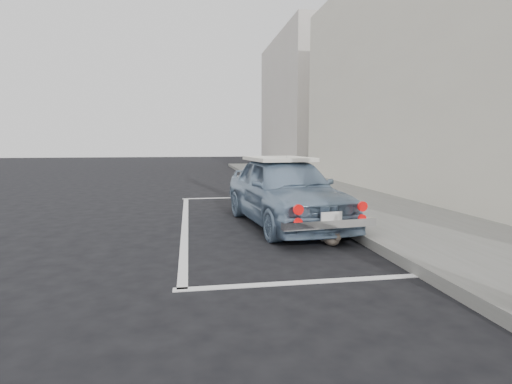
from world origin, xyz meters
The scene contains 9 objects.
ground centered at (0.00, 0.00, 0.00)m, with size 80.00×80.00×0.00m, color black.
sidewalk centered at (3.20, 2.00, 0.07)m, with size 2.80×40.00×0.15m, color slate.
shop_building centered at (6.33, 4.00, 3.49)m, with size 3.50×18.00×7.00m.
building_far centered at (6.35, 20.00, 4.00)m, with size 3.50×10.00×8.00m, color beige.
pline_rear centered at (0.50, -0.50, 0.00)m, with size 3.00×0.12×0.01m, color silver.
pline_front centered at (0.50, 6.50, 0.00)m, with size 3.00×0.12×0.01m, color silver.
pline_side centered at (-0.90, 3.00, 0.00)m, with size 0.12×7.00×0.01m, color silver.
retro_coupe centered at (0.99, 2.67, 0.66)m, with size 2.00×4.02×1.31m.
cat centered at (1.32, 0.99, 0.10)m, with size 0.28×0.40×0.22m.
Camera 1 is at (-0.80, -4.66, 1.56)m, focal length 28.00 mm.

